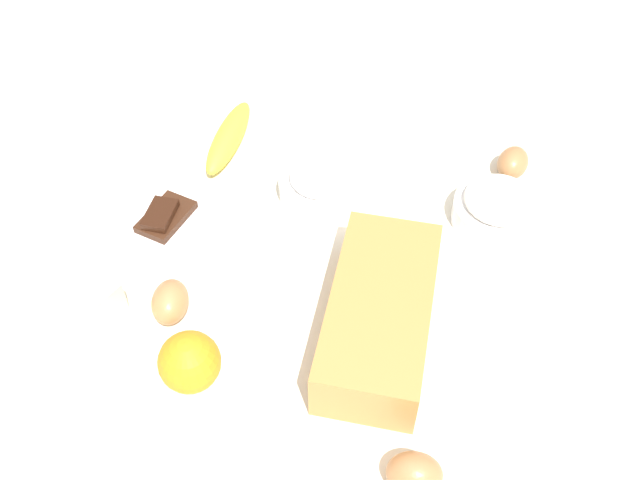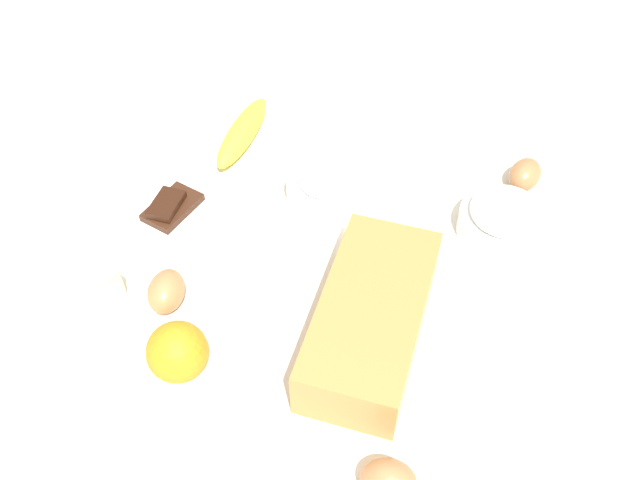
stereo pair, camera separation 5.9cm
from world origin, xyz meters
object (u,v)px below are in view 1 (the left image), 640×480
loaf_pan (380,314)px  egg_near_butter (513,163)px  chocolate_plate (166,220)px  sugar_bowl (321,184)px  orange_fruit (190,362)px  butter_block (85,308)px  egg_loose (170,302)px  flour_bowl (498,208)px  banana (229,137)px  egg_beside_bowl (414,474)px

loaf_pan → egg_near_butter: loaf_pan is taller
egg_near_butter → chocolate_plate: bearing=-58.7°
sugar_bowl → orange_fruit: (0.37, -0.04, 0.01)m
egg_near_butter → chocolate_plate: size_ratio=0.50×
butter_block → egg_loose: butter_block is taller
butter_block → egg_near_butter: butter_block is taller
flour_bowl → loaf_pan: bearing=-23.4°
egg_loose → sugar_bowl: bearing=157.7°
banana → orange_fruit: size_ratio=2.38×
egg_near_butter → egg_beside_bowl: bearing=-2.0°
sugar_bowl → egg_beside_bowl: (0.41, 0.26, -0.00)m
sugar_bowl → banana: bearing=-108.4°
banana → flour_bowl: bearing=86.9°
flour_bowl → egg_beside_bowl: 0.45m
banana → egg_beside_bowl: (0.47, 0.45, 0.00)m
orange_fruit → egg_beside_bowl: bearing=82.6°
sugar_bowl → butter_block: 0.40m
banana → chocolate_plate: bearing=-4.2°
loaf_pan → egg_loose: 0.28m
orange_fruit → chocolate_plate: (-0.23, -0.16, -0.03)m
flour_bowl → egg_loose: (0.32, -0.39, -0.01)m
egg_near_butter → egg_loose: bearing=-41.8°
loaf_pan → chocolate_plate: size_ratio=2.27×
banana → orange_fruit: bearing=18.6°
butter_block → egg_near_butter: bearing=134.8°
banana → orange_fruit: 0.46m
flour_bowl → butter_block: flour_bowl is taller
banana → butter_block: butter_block is taller
egg_beside_bowl → loaf_pan: bearing=-152.6°
butter_block → egg_beside_bowl: 0.48m
egg_near_butter → banana: bearing=-78.8°
flour_bowl → sugar_bowl: bearing=-82.1°
banana → egg_loose: size_ratio=2.72×
orange_fruit → banana: bearing=-161.4°
sugar_bowl → chocolate_plate: (0.14, -0.20, -0.02)m
egg_beside_bowl → chocolate_plate: 0.53m
sugar_bowl → butter_block: size_ratio=1.47×
sugar_bowl → egg_beside_bowl: size_ratio=2.04×
butter_block → chocolate_plate: (-0.20, 0.01, -0.02)m
sugar_bowl → egg_near_butter: (-0.15, 0.28, -0.00)m
flour_bowl → egg_loose: size_ratio=1.92×
sugar_bowl → butter_block: bearing=-33.0°
sugar_bowl → butter_block: same height
orange_fruit → chocolate_plate: size_ratio=0.61×
sugar_bowl → egg_loose: size_ratio=1.90×
egg_near_butter → egg_loose: 0.59m
orange_fruit → sugar_bowl: bearing=173.4°
loaf_pan → banana: 0.45m
egg_beside_bowl → banana: bearing=-136.6°
flour_bowl → egg_loose: bearing=-50.3°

